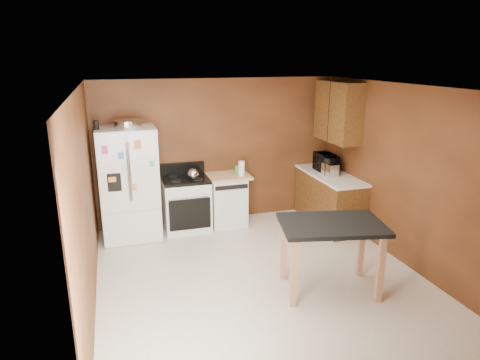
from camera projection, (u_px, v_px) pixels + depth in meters
name	position (u px, v px, depth m)	size (l,w,h in m)	color
floor	(259.00, 276.00, 5.77)	(4.50, 4.50, 0.00)	white
ceiling	(262.00, 87.00, 5.07)	(4.50, 4.50, 0.00)	white
wall_back	(218.00, 151.00, 7.49)	(4.20, 4.20, 0.00)	brown
wall_front	(356.00, 269.00, 3.35)	(4.20, 4.20, 0.00)	brown
wall_left	(86.00, 204.00, 4.83)	(4.50, 4.50, 0.00)	brown
wall_right	(401.00, 175.00, 6.00)	(4.50, 4.50, 0.00)	brown
roasting_pan	(128.00, 124.00, 6.57)	(0.44, 0.44, 0.11)	silver
pen_cup	(96.00, 125.00, 6.36)	(0.09, 0.09, 0.13)	black
kettle	(193.00, 174.00, 6.99)	(0.19, 0.19, 0.19)	silver
paper_towel	(242.00, 168.00, 7.26)	(0.11, 0.11, 0.25)	white
green_canister	(238.00, 169.00, 7.46)	(0.11, 0.11, 0.12)	#47B953
toaster	(330.00, 169.00, 7.25)	(0.17, 0.28, 0.20)	silver
microwave	(326.00, 163.00, 7.49)	(0.51, 0.35, 0.28)	black
refrigerator	(129.00, 184.00, 6.80)	(0.90, 0.80, 1.80)	white
gas_range	(186.00, 203.00, 7.23)	(0.76, 0.68, 1.10)	white
dishwasher	(227.00, 199.00, 7.46)	(0.78, 0.63, 0.89)	white
right_cabinets	(332.00, 173.00, 7.39)	(0.63, 1.58, 2.45)	brown
island	(331.00, 233.00, 5.22)	(1.38, 1.07, 0.91)	black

